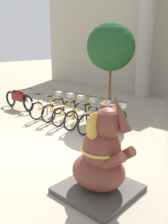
{
  "coord_description": "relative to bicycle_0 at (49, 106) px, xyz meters",
  "views": [
    {
      "loc": [
        4.77,
        -4.0,
        2.68
      ],
      "look_at": [
        0.65,
        0.51,
        1.0
      ],
      "focal_mm": 40.0,
      "sensor_mm": 36.0,
      "label": 1
    }
  ],
  "objects": [
    {
      "name": "ground_plane",
      "position": [
        2.35,
        -1.82,
        -0.4
      ],
      "size": [
        60.0,
        60.0,
        0.0
      ],
      "primitive_type": "plane",
      "color": "#9E937F"
    },
    {
      "name": "column_left",
      "position": [
        0.67,
        5.78,
        2.23
      ],
      "size": [
        0.99,
        0.99,
        5.16
      ],
      "color": "#ADA899",
      "rests_on": "ground_plane"
    },
    {
      "name": "bike_rack",
      "position": [
        1.47,
        0.13,
        0.21
      ],
      "size": [
        3.53,
        0.05,
        0.77
      ],
      "color": "gray",
      "rests_on": "ground_plane"
    },
    {
      "name": "bicycle_0",
      "position": [
        0.0,
        0.0,
        0.0
      ],
      "size": [
        0.48,
        1.67,
        0.97
      ],
      "color": "black",
      "rests_on": "ground_plane"
    },
    {
      "name": "bicycle_1",
      "position": [
        0.59,
        0.05,
        0.0
      ],
      "size": [
        0.48,
        1.67,
        0.97
      ],
      "color": "black",
      "rests_on": "ground_plane"
    },
    {
      "name": "bicycle_2",
      "position": [
        1.17,
        0.0,
        0.0
      ],
      "size": [
        0.48,
        1.67,
        0.97
      ],
      "color": "black",
      "rests_on": "ground_plane"
    },
    {
      "name": "bicycle_3",
      "position": [
        1.76,
        -0.01,
        0.0
      ],
      "size": [
        0.48,
        1.67,
        0.97
      ],
      "color": "black",
      "rests_on": "ground_plane"
    },
    {
      "name": "bicycle_4",
      "position": [
        2.35,
        0.0,
        0.0
      ],
      "size": [
        0.48,
        1.67,
        0.97
      ],
      "color": "black",
      "rests_on": "ground_plane"
    },
    {
      "name": "bicycle_5",
      "position": [
        2.93,
        0.0,
        0.0
      ],
      "size": [
        0.48,
        1.67,
        0.97
      ],
      "color": "black",
      "rests_on": "ground_plane"
    },
    {
      "name": "elephant_statue",
      "position": [
        4.6,
        -2.6,
        0.27
      ],
      "size": [
        1.32,
        1.32,
        1.95
      ],
      "color": "#4C4742",
      "rests_on": "ground_plane"
    },
    {
      "name": "motorcycle",
      "position": [
        -1.82,
        -0.09,
        0.06
      ],
      "size": [
        1.98,
        0.55,
        0.94
      ],
      "color": "black",
      "rests_on": "ground_plane"
    },
    {
      "name": "potted_tree",
      "position": [
        1.47,
        1.84,
        2.09
      ],
      "size": [
        1.78,
        1.78,
        3.46
      ],
      "color": "brown",
      "rests_on": "ground_plane"
    }
  ]
}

